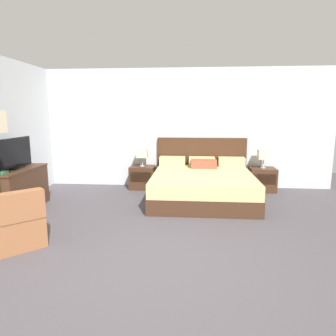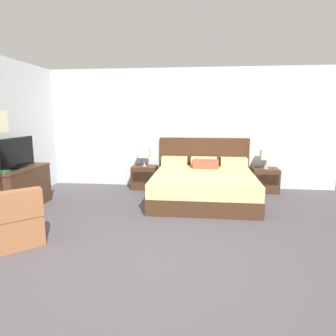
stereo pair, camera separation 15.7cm
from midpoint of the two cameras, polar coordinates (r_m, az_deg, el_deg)
The scene contains 10 objects.
ground_plane at distance 3.42m, azimuth -4.64°, elevation -19.13°, with size 11.80×11.80×0.00m, color #4C474C.
wall_back at distance 6.93m, azimuth 0.61°, elevation 7.50°, with size 7.10×0.06×2.69m, color silver.
bed at distance 5.99m, azimuth 5.82°, elevation -3.10°, with size 2.01×2.14×1.15m.
nightstand_left at distance 6.84m, azimuth -5.53°, elevation -1.78°, with size 0.55×0.46×0.51m.
nightstand_right at distance 6.89m, azimuth 16.89°, elevation -2.10°, with size 0.55×0.46×0.51m.
table_lamp_left at distance 6.75m, azimuth -5.61°, elevation 2.83°, with size 0.24×0.24×0.41m.
table_lamp_right at distance 6.80m, azimuth 17.13°, elevation 2.48°, with size 0.24×0.24×0.41m.
dresser at distance 5.92m, azimuth -27.57°, elevation -3.56°, with size 0.57×1.25×0.74m.
tv at distance 5.85m, azimuth -27.82°, elevation 2.42°, with size 0.18×0.95×0.53m.
armchair_by_window at distance 4.39m, azimuth -28.52°, elevation -9.55°, with size 0.97×0.97×0.76m.
Camera 1 is at (0.43, -2.95, 1.68)m, focal length 32.00 mm.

